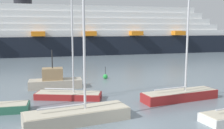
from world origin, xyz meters
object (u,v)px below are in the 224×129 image
at_px(sailboat_3, 69,94).
at_px(cruise_ship, 85,33).
at_px(sailboat_2, 180,93).
at_px(fishing_boat_0, 55,81).
at_px(sailboat_1, 77,113).
at_px(channel_buoy_0, 105,76).

bearing_deg(sailboat_3, cruise_ship, 98.16).
xyz_separation_m(sailboat_2, cruise_ship, (-4.69, 44.98, 4.58)).
bearing_deg(cruise_ship, sailboat_3, -101.39).
bearing_deg(fishing_boat_0, sailboat_3, 104.46).
bearing_deg(cruise_ship, sailboat_1, -99.95).
bearing_deg(channel_buoy_0, sailboat_1, -106.92).
xyz_separation_m(fishing_boat_0, channel_buoy_0, (6.37, 3.92, -0.48)).
xyz_separation_m(sailboat_3, fishing_boat_0, (-1.38, 4.72, 0.32)).
xyz_separation_m(fishing_boat_0, cruise_ship, (6.82, 37.82, 4.40)).
bearing_deg(sailboat_1, channel_buoy_0, 60.38).
distance_m(sailboat_2, fishing_boat_0, 13.55).
xyz_separation_m(sailboat_1, sailboat_3, (-0.45, 6.28, -0.20)).
bearing_deg(channel_buoy_0, sailboat_2, -65.14).
relative_size(sailboat_2, sailboat_3, 1.17).
bearing_deg(sailboat_2, sailboat_3, 155.18).
bearing_deg(sailboat_3, sailboat_2, 1.88).
bearing_deg(sailboat_2, channel_buoy_0, 103.60).
height_order(channel_buoy_0, cruise_ship, cruise_ship).
height_order(sailboat_3, cruise_ship, cruise_ship).
height_order(sailboat_1, sailboat_3, sailboat_1).
height_order(fishing_boat_0, cruise_ship, cruise_ship).
distance_m(fishing_boat_0, cruise_ship, 38.68).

